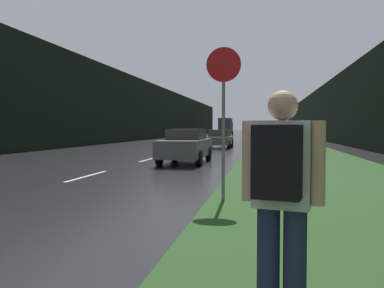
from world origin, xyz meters
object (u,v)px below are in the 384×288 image
object	(u,v)px
car_passing_near	(186,146)
hitchhiker_with_backpack	(281,193)
stop_sign	(223,106)
delivery_truck	(226,126)
car_passing_far	(219,139)
car_oncoming	(188,136)

from	to	relation	value
car_passing_near	hitchhiker_with_backpack	bearing A→B (deg)	103.77
stop_sign	car_passing_near	bearing A→B (deg)	105.78
delivery_truck	stop_sign	bearing A→B (deg)	-84.73
hitchhiker_with_backpack	car_passing_far	distance (m)	28.02
stop_sign	car_passing_far	world-z (taller)	stop_sign
hitchhiker_with_backpack	car_oncoming	world-z (taller)	hitchhiker_with_backpack
stop_sign	car_oncoming	distance (m)	33.55
hitchhiker_with_backpack	delivery_truck	size ratio (longest dim) A/B	0.20
hitchhiker_with_backpack	car_passing_near	distance (m)	14.68
car_passing_far	delivery_truck	bearing A→B (deg)	-85.22
delivery_truck	car_passing_near	bearing A→B (deg)	-86.20
stop_sign	hitchhiker_with_backpack	world-z (taller)	stop_sign
car_passing_far	car_passing_near	bearing A→B (deg)	90.00
stop_sign	delivery_truck	bearing A→B (deg)	95.27
stop_sign	car_oncoming	size ratio (longest dim) A/B	0.75
car_passing_near	car_passing_far	world-z (taller)	car_passing_near
car_passing_far	car_oncoming	size ratio (longest dim) A/B	1.08
car_passing_far	stop_sign	bearing A→B (deg)	96.41
car_passing_far	car_oncoming	world-z (taller)	car_oncoming
car_passing_far	hitchhiker_with_backpack	bearing A→B (deg)	97.17
stop_sign	car_passing_near	size ratio (longest dim) A/B	0.70
stop_sign	delivery_truck	distance (m)	75.30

